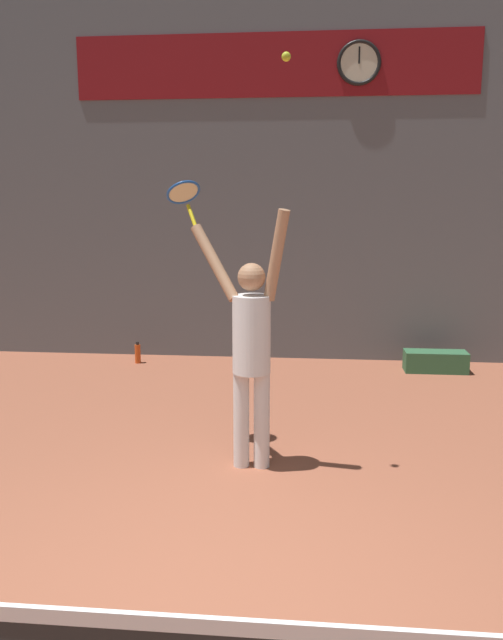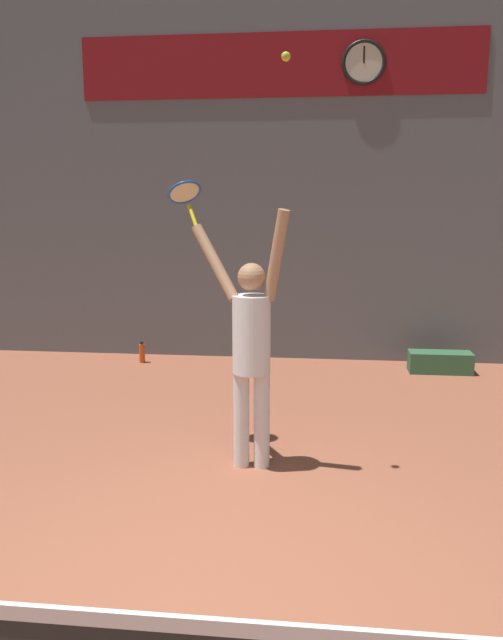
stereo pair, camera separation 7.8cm
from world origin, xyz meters
The scene contains 8 objects.
back_wall centered at (0.00, 5.87, 2.50)m, with size 18.00×0.10×5.00m.
sponsor_banner centered at (0.00, 5.81, 3.89)m, with size 5.23×0.02×0.80m.
scoreboard_clock centered at (1.08, 5.79, 3.89)m, with size 0.56×0.05×0.56m.
tennis_player centered at (0.05, 2.14, 1.04)m, with size 0.86×0.50×2.10m.
tennis_racket centered at (-0.56, 2.60, 2.20)m, with size 0.38×0.39×0.39m.
tennis_ball centered at (0.31, 2.03, 3.16)m, with size 0.07×0.07×0.07m.
water_bottle centered at (-1.80, 5.35, 0.13)m, with size 0.08×0.08×0.29m.
equipment_bag centered at (2.14, 5.29, 0.13)m, with size 0.79×0.31×0.27m.
Camera 2 is at (0.59, -2.67, 2.13)m, focal length 35.00 mm.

